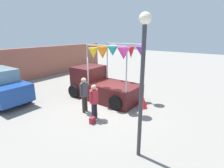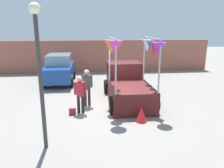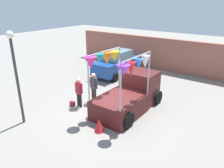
% 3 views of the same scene
% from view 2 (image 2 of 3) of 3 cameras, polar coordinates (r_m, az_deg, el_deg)
% --- Properties ---
extents(ground_plane, '(60.00, 60.00, 0.00)m').
position_cam_2_polar(ground_plane, '(10.38, 0.25, -5.73)').
color(ground_plane, gray).
extents(vendor_truck, '(2.54, 4.19, 3.18)m').
position_cam_2_polar(vendor_truck, '(10.94, 3.95, 0.44)').
color(vendor_truck, '#4C1919').
rests_on(vendor_truck, ground).
extents(parked_car, '(1.88, 4.00, 1.88)m').
position_cam_2_polar(parked_car, '(14.92, -13.52, 3.92)').
color(parked_car, navy).
rests_on(parked_car, ground).
extents(person_customer, '(0.53, 0.34, 1.61)m').
position_cam_2_polar(person_customer, '(9.38, -8.31, -1.89)').
color(person_customer, black).
rests_on(person_customer, ground).
extents(person_vendor, '(0.53, 0.34, 1.73)m').
position_cam_2_polar(person_vendor, '(10.19, -6.59, -0.03)').
color(person_vendor, '#2D2823').
rests_on(person_vendor, ground).
extents(handbag, '(0.28, 0.16, 0.28)m').
position_cam_2_polar(handbag, '(9.48, -10.29, -7.09)').
color(handbag, maroon).
rests_on(handbag, ground).
extents(street_lamp, '(0.32, 0.32, 4.25)m').
position_cam_2_polar(street_lamp, '(6.47, -18.58, 6.19)').
color(street_lamp, '#333338').
rests_on(street_lamp, ground).
extents(brick_boundary_wall, '(18.00, 0.36, 2.60)m').
position_cam_2_polar(brick_boundary_wall, '(18.08, -2.75, 7.26)').
color(brick_boundary_wall, '#9E5947').
rests_on(brick_boundary_wall, ground).
extents(folded_kite_bundle_crimson, '(0.57, 0.57, 0.60)m').
position_cam_2_polar(folded_kite_bundle_crimson, '(8.67, 7.69, -7.95)').
color(folded_kite_bundle_crimson, red).
rests_on(folded_kite_bundle_crimson, ground).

